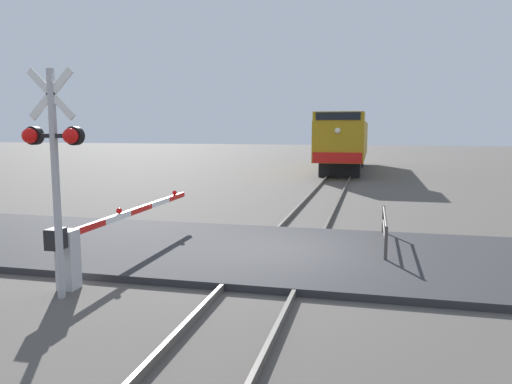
# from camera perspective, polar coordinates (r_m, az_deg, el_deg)

# --- Properties ---
(ground_plane) EXTENTS (160.00, 160.00, 0.00)m
(ground_plane) POSITION_cam_1_polar(r_m,az_deg,el_deg) (12.53, 3.23, -7.41)
(ground_plane) COLOR #514C47
(rail_track_left) EXTENTS (0.08, 80.00, 0.15)m
(rail_track_left) POSITION_cam_1_polar(r_m,az_deg,el_deg) (12.65, 0.01, -6.90)
(rail_track_left) COLOR #59544C
(rail_track_left) RESTS_ON ground_plane
(rail_track_right) EXTENTS (0.08, 80.00, 0.15)m
(rail_track_right) POSITION_cam_1_polar(r_m,az_deg,el_deg) (12.41, 6.52, -7.23)
(rail_track_right) COLOR #59544C
(rail_track_right) RESTS_ON ground_plane
(road_surface) EXTENTS (36.00, 5.81, 0.16)m
(road_surface) POSITION_cam_1_polar(r_m,az_deg,el_deg) (12.51, 3.24, -7.06)
(road_surface) COLOR #2D2D30
(road_surface) RESTS_ON ground_plane
(locomotive) EXTENTS (3.09, 15.97, 4.15)m
(locomotive) POSITION_cam_1_polar(r_m,az_deg,el_deg) (37.64, 10.18, 5.75)
(locomotive) COLOR black
(locomotive) RESTS_ON ground_plane
(crossing_signal) EXTENTS (1.18, 0.33, 4.28)m
(crossing_signal) POSITION_cam_1_polar(r_m,az_deg,el_deg) (9.78, -22.27, 3.81)
(crossing_signal) COLOR #ADADB2
(crossing_signal) RESTS_ON ground_plane
(crossing_gate) EXTENTS (0.36, 6.69, 1.31)m
(crossing_gate) POSITION_cam_1_polar(r_m,az_deg,el_deg) (11.35, -18.17, -5.05)
(crossing_gate) COLOR silver
(crossing_gate) RESTS_ON ground_plane
(guard_railing) EXTENTS (0.08, 3.19, 0.95)m
(guard_railing) POSITION_cam_1_polar(r_m,az_deg,el_deg) (13.40, 14.60, -3.89)
(guard_railing) COLOR #4C4742
(guard_railing) RESTS_ON ground_plane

